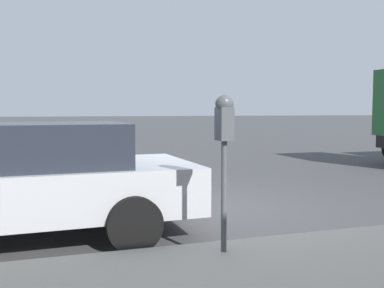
% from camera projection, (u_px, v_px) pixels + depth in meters
% --- Properties ---
extents(ground_plane, '(220.00, 220.00, 0.00)m').
position_uv_depth(ground_plane, '(196.00, 209.00, 7.30)').
color(ground_plane, '#424244').
extents(parking_meter, '(0.21, 0.19, 1.63)m').
position_uv_depth(parking_meter, '(224.00, 132.00, 4.59)').
color(parking_meter, '#4C5156').
rests_on(parking_meter, sidewalk).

